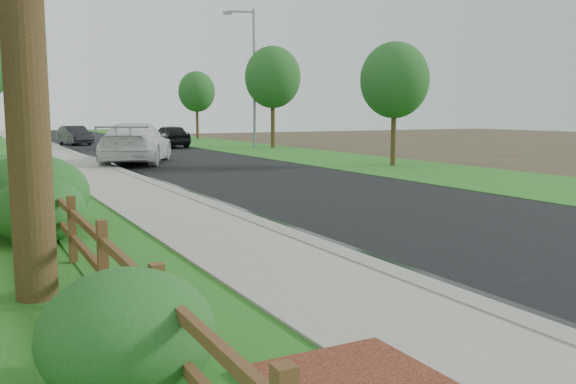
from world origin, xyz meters
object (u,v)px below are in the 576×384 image
ranch_fence (61,215)px  white_suv (136,143)px  streetlight (252,70)px  dark_car_mid (170,136)px

ranch_fence → white_suv: bearing=72.0°
streetlight → white_suv: bearing=-138.8°
ranch_fence → dark_car_mid: 30.97m
white_suv → streetlight: bearing=-114.9°
ranch_fence → dark_car_mid: (10.80, 29.02, 0.16)m
ranch_fence → streetlight: size_ratio=1.88×
dark_car_mid → streetlight: size_ratio=0.49×
white_suv → streetlight: streetlight is taller
ranch_fence → white_suv: (5.60, 17.25, 0.33)m
ranch_fence → white_suv: 18.14m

